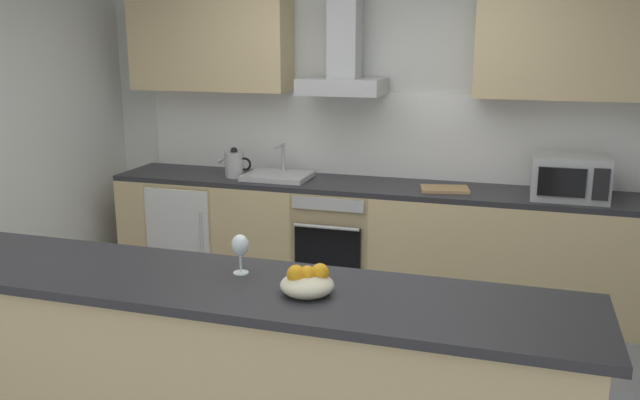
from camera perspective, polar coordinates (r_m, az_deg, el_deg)
wall_back at (r=5.27m, az=5.43°, el=6.48°), size 5.66×0.12×2.60m
backsplash_tile at (r=5.21m, az=5.25°, el=5.62°), size 3.96×0.02×0.66m
counter_back at (r=5.08m, az=4.34°, el=-3.58°), size 4.10×0.60×0.90m
counter_island at (r=3.05m, az=-8.52°, el=-15.34°), size 3.15×0.64×0.97m
upper_cabinets at (r=5.00m, az=5.04°, el=13.12°), size 4.04×0.32×0.70m
oven at (r=5.11m, az=1.55°, el=-3.33°), size 0.60×0.62×0.80m
refrigerator at (r=5.57m, az=-10.85°, el=-2.52°), size 0.58×0.60×0.85m
microwave at (r=4.78m, az=20.86°, el=1.85°), size 0.50×0.38×0.30m
sink at (r=5.16m, az=-3.67°, el=2.17°), size 0.50×0.40×0.26m
kettle at (r=5.23m, az=-7.43°, el=3.11°), size 0.29×0.15×0.24m
range_hood at (r=5.01m, az=2.06°, el=11.76°), size 0.62×0.45×0.72m
wine_glass at (r=2.88m, az=-6.95°, el=-4.04°), size 0.08×0.08×0.18m
fruit_bowl at (r=2.66m, az=-1.12°, el=-7.18°), size 0.22×0.22×0.13m
chopping_board at (r=4.83m, az=10.76°, el=0.94°), size 0.38×0.28×0.02m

